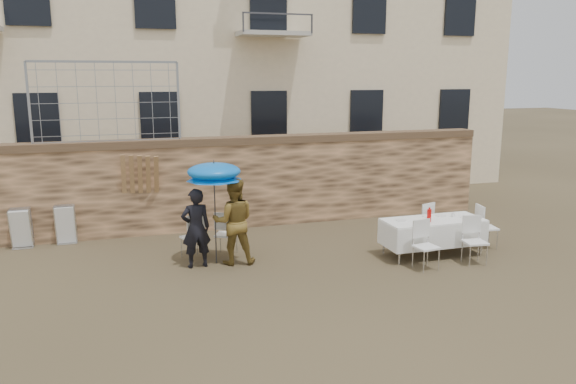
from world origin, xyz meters
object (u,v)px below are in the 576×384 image
object	(u,v)px
couple_chair_right	(226,233)
chair_stack_left	(22,226)
table_chair_front_left	(426,246)
chair_stack_right	(66,223)
soda_bottle	(429,216)
umbrella	(214,175)
man_suit	(196,228)
table_chair_front_right	(475,241)
banquet_table	(433,221)
table_chair_side	(487,226)
table_chair_back	(421,223)
couple_chair_left	(193,236)
woman_dress	(234,221)

from	to	relation	value
couple_chair_right	chair_stack_left	bearing A→B (deg)	1.43
table_chair_front_left	chair_stack_right	xyz separation A→B (m)	(-6.79, 3.95, -0.02)
table_chair_front_left	chair_stack_right	bearing A→B (deg)	142.02
soda_bottle	table_chair_front_left	xyz separation A→B (m)	(-0.40, -0.60, -0.43)
umbrella	soda_bottle	world-z (taller)	umbrella
man_suit	table_chair_front_left	world-z (taller)	man_suit
man_suit	table_chair_front_right	xyz separation A→B (m)	(5.32, -1.47, -0.31)
table_chair_front_left	couple_chair_right	bearing A→B (deg)	142.34
couple_chair_right	banquet_table	bearing A→B (deg)	-170.92
banquet_table	table_chair_side	distance (m)	1.43
soda_bottle	chair_stack_right	bearing A→B (deg)	155.01
table_chair_back	couple_chair_left	bearing A→B (deg)	-24.72
couple_chair_left	table_chair_side	size ratio (longest dim) A/B	1.00
banquet_table	chair_stack_right	bearing A→B (deg)	156.58
umbrella	woman_dress	bearing A→B (deg)	-15.95
table_chair_front_right	chair_stack_right	bearing A→B (deg)	160.64
chair_stack_right	table_chair_back	bearing A→B (deg)	-17.55
woman_dress	chair_stack_right	world-z (taller)	woman_dress
man_suit	umbrella	world-z (taller)	umbrella
woman_dress	umbrella	bearing A→B (deg)	-7.16
couple_chair_left	table_chair_back	distance (m)	5.05
couple_chair_right	table_chair_front_right	world-z (taller)	same
woman_dress	couple_chair_left	bearing A→B (deg)	-27.46
banquet_table	table_chair_front_right	xyz separation A→B (m)	(0.50, -0.75, -0.25)
woman_dress	table_chair_front_left	bearing A→B (deg)	165.79
banquet_table	couple_chair_left	bearing A→B (deg)	165.20
table_chair_back	banquet_table	bearing A→B (deg)	56.64
table_chair_back	chair_stack_right	bearing A→B (deg)	-36.88
table_chair_back	umbrella	bearing A→B (deg)	-19.62
man_suit	soda_bottle	bearing A→B (deg)	164.03
couple_chair_right	soda_bottle	distance (m)	4.20
man_suit	table_chair_back	bearing A→B (deg)	175.60
couple_chair_right	soda_bottle	xyz separation A→B (m)	(3.92, -1.42, 0.43)
chair_stack_left	chair_stack_right	distance (m)	0.90
couple_chair_right	chair_stack_right	bearing A→B (deg)	-4.30
man_suit	soda_bottle	xyz separation A→B (m)	(4.62, -0.87, 0.12)
woman_dress	table_chair_side	size ratio (longest dim) A/B	1.81
chair_stack_left	table_chair_back	bearing A→B (deg)	-15.79
table_chair_side	chair_stack_left	distance (m)	10.17
table_chair_front_left	table_chair_back	size ratio (longest dim) A/B	1.00
woman_dress	chair_stack_right	bearing A→B (deg)	-27.99
man_suit	chair_stack_right	distance (m)	3.58
soda_bottle	banquet_table	bearing A→B (deg)	36.87
table_chair_front_left	table_chair_front_right	distance (m)	1.10
woman_dress	couple_chair_left	size ratio (longest dim) A/B	1.81
table_chair_back	chair_stack_left	distance (m)	8.82
man_suit	chair_stack_right	size ratio (longest dim) A/B	1.72
banquet_table	table_chair_side	bearing A→B (deg)	4.09
woman_dress	table_chair_front_left	size ratio (longest dim) A/B	1.81
woman_dress	table_chair_front_right	distance (m)	4.82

